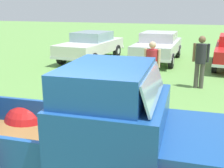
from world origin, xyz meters
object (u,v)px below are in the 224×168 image
Objects in this scene: spectator_1 at (152,64)px; spectator_0 at (201,59)px; vintage_pickup_truck at (97,140)px; show_car_1 at (158,45)px; show_car_0 at (91,45)px.

spectator_0 is at bearing 131.12° from spectator_1.
vintage_pickup_truck is at bearing 7.99° from spectator_1.
show_car_1 is 4.83m from spectator_0.
spectator_0 is (1.42, 6.02, 0.25)m from vintage_pickup_truck.
show_car_1 is at bearing 110.37° from show_car_0.
show_car_1 is 5.37m from spectator_1.
spectator_0 reaches higher than spectator_1.
show_car_0 is 2.61× the size of spectator_0.
show_car_0 is at bearing -123.08° from spectator_0.
show_car_0 is 6.36m from spectator_0.
vintage_pickup_truck reaches higher than show_car_0.
show_car_0 is at bearing 109.97° from vintage_pickup_truck.
spectator_1 is at bearing 7.80° from show_car_1.
spectator_0 is (2.04, -4.37, 0.22)m from show_car_1.
vintage_pickup_truck is at bearing 4.96° from show_car_1.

